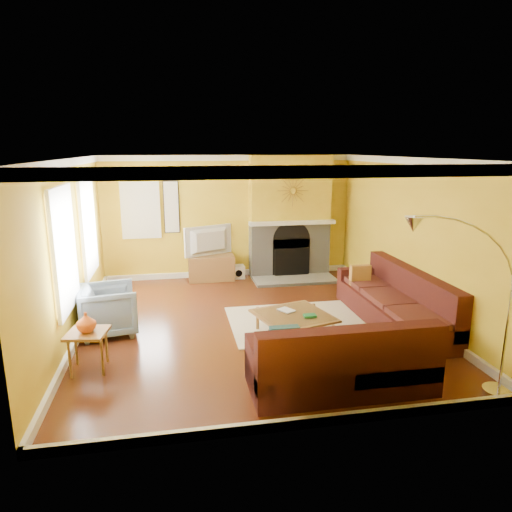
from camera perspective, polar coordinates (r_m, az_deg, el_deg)
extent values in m
cube|color=#602B14|center=(7.69, -0.50, -8.47)|extent=(5.50, 6.00, 0.02)
cube|color=white|center=(7.14, -0.55, 12.23)|extent=(5.50, 6.00, 0.02)
cube|color=gold|center=(10.23, -3.43, 4.91)|extent=(5.50, 0.02, 2.70)
cube|color=gold|center=(4.47, 6.17, -6.38)|extent=(5.50, 0.02, 2.70)
cube|color=gold|center=(7.36, -22.21, 0.58)|extent=(0.02, 6.00, 2.70)
cube|color=gold|center=(8.22, 18.80, 2.13)|extent=(0.02, 6.00, 2.70)
cube|color=white|center=(8.58, -20.35, 3.47)|extent=(0.06, 1.22, 1.72)
cube|color=white|center=(6.74, -22.99, 0.72)|extent=(0.06, 1.22, 1.72)
cube|color=white|center=(10.10, -14.22, 5.57)|extent=(0.82, 0.06, 1.22)
cube|color=white|center=(10.08, -10.53, 6.02)|extent=(0.34, 0.04, 1.14)
cube|color=white|center=(10.06, 4.56, 4.18)|extent=(1.92, 0.22, 0.08)
cube|color=gray|center=(10.04, 4.89, -2.99)|extent=(1.80, 0.70, 0.06)
cube|color=beige|center=(7.78, 5.74, -8.14)|extent=(2.40, 1.80, 0.02)
cube|color=olive|center=(10.09, -5.60, -1.50)|extent=(1.00, 0.45, 0.55)
imported|color=black|center=(9.95, -5.68, 1.85)|extent=(1.10, 0.59, 0.65)
cube|color=white|center=(10.24, -2.28, -1.97)|extent=(0.28, 0.28, 0.28)
imported|color=slate|center=(7.53, -17.97, -6.41)|extent=(0.98, 0.96, 0.78)
imported|color=#D8591E|center=(6.31, -20.48, -7.76)|extent=(0.31, 0.31, 0.26)
imported|color=white|center=(7.01, 3.26, -6.96)|extent=(0.28, 0.31, 0.02)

